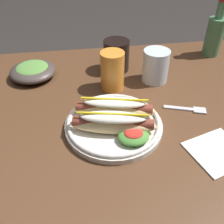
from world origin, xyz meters
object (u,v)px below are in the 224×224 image
Objects in this scene: soda_cup at (116,55)px; water_cup at (156,66)px; fork at (188,109)px; glass_bottle at (215,34)px; side_bowl at (33,71)px; napkin at (218,152)px; extra_cup at (112,71)px; hot_dog_plate at (114,121)px.

soda_cup is 0.15m from water_cup.
soda_cup is (-0.17, 0.27, 0.05)m from fork.
fork is 0.56× the size of glass_bottle.
glass_bottle is 0.68m from side_bowl.
soda_cup and water_cup have the same top height.
extra_cup is at bearing 123.30° from napkin.
water_cup is at bearing -38.98° from soda_cup.
water_cup is at bearing 8.77° from extra_cup.
water_cup is (0.11, -0.09, 0.00)m from soda_cup.
hot_dog_plate is 2.41× the size of water_cup.
fork is 0.78× the size of side_bowl.
extra_cup is at bearing -171.23° from water_cup.
napkin is (0.23, -0.12, -0.02)m from hot_dog_plate.
extra_cup reaches higher than hot_dog_plate.
soda_cup reaches higher than fork.
water_cup is 0.69× the size of side_bowl.
soda_cup is at bearing 140.65° from fork.
fork is at bearing -123.51° from glass_bottle.
side_bowl is at bearing -177.65° from soda_cup.
napkin is at bearing -27.30° from hot_dog_plate.
fork is 1.13× the size of soda_cup.
soda_cup reaches higher than napkin.
soda_cup is 0.87× the size of extra_cup.
fork is 0.40m from glass_bottle.
side_bowl reaches higher than napkin.
side_bowl is at bearing 168.69° from water_cup.
glass_bottle is at bearing 22.90° from extra_cup.
soda_cup is 0.50× the size of glass_bottle.
side_bowl is 0.63m from napkin.
fork is 0.98× the size of extra_cup.
soda_cup is at bearing -171.03° from glass_bottle.
water_cup reaches higher than hot_dog_plate.
hot_dog_plate is 0.20m from extra_cup.
side_bowl is at bearing -173.85° from glass_bottle.
soda_cup is 0.39m from glass_bottle.
glass_bottle reaches higher than extra_cup.
side_bowl is (-0.46, 0.25, 0.02)m from fork.
soda_cup is at bearing 2.35° from side_bowl.
glass_bottle reaches higher than napkin.
side_bowl is (-0.67, -0.07, -0.06)m from glass_bottle.
hot_dog_plate is at bearing -52.12° from side_bowl.
extra_cup reaches higher than soda_cup.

